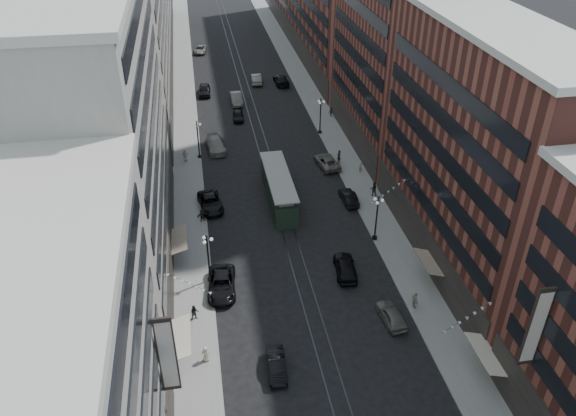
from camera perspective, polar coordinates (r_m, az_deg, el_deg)
ground at (r=85.15m, az=-2.85°, el=7.11°), size 220.00×220.00×0.00m
sidewalk_west at (r=93.78m, az=-10.42°, el=9.15°), size 4.00×180.00×0.15m
sidewalk_east at (r=95.85m, az=3.00°, el=10.19°), size 4.00×180.00×0.15m
rail_west at (r=94.15m, az=-4.08°, el=9.67°), size 0.12×180.00×0.02m
rail_east at (r=94.28m, az=-3.22°, el=9.74°), size 0.12×180.00×0.02m
building_west_mid at (r=54.89m, az=-17.46°, el=6.63°), size 8.00×36.00×28.00m
building_east_mid at (r=56.98m, az=18.49°, el=5.16°), size 8.00×30.00×24.00m
lamppost_sw_far at (r=55.65m, az=-8.11°, el=-4.93°), size 1.03×1.14×5.52m
lamppost_sw_mid at (r=78.84m, az=-9.13°, el=7.01°), size 1.03×1.14×5.52m
lamppost_se_far at (r=61.60m, az=8.99°, el=-0.88°), size 1.03×1.14×5.52m
lamppost_se_mid at (r=85.33m, az=3.31°, el=9.44°), size 1.03×1.14×5.52m
streetcar at (r=68.66m, az=-0.95°, el=1.94°), size 2.85×12.88×3.56m
car_2 at (r=55.83m, az=-6.76°, el=-7.69°), size 3.14×6.01×1.62m
car_4 at (r=53.23m, az=10.46°, el=-10.62°), size 2.10×4.42×1.46m
car_5 at (r=48.29m, az=-1.17°, el=-15.69°), size 1.67×4.25×1.38m
pedestrian_1 at (r=49.31m, az=-8.36°, el=-14.45°), size 0.82×0.58×1.52m
pedestrian_2 at (r=52.97m, az=-9.46°, el=-10.44°), size 0.83×0.54×1.59m
pedestrian_4 at (r=54.67m, az=12.76°, el=-9.11°), size 0.57×1.09×1.80m
car_7 at (r=68.26m, az=-7.89°, el=0.54°), size 3.21×5.82×1.54m
car_8 at (r=81.84m, az=-7.37°, el=6.42°), size 2.95×6.12×1.72m
car_9 at (r=101.96m, az=-8.49°, el=11.77°), size 2.32×5.18×1.73m
car_10 at (r=69.18m, az=6.19°, el=1.09°), size 1.66×4.36×1.42m
car_11 at (r=76.98m, az=3.97°, el=4.74°), size 3.16×5.65×1.49m
car_12 at (r=105.86m, az=-0.70°, el=12.90°), size 2.53×5.84×1.68m
car_13 at (r=91.25m, az=-5.08°, el=9.32°), size 1.91×4.18×1.39m
car_14 at (r=106.56m, az=-3.23°, el=12.98°), size 2.13×5.18×1.67m
pedestrian_5 at (r=65.84m, az=-8.71°, el=-0.72°), size 1.44×0.91×1.50m
pedestrian_6 at (r=79.00m, az=-10.42°, el=5.27°), size 1.12×0.64×1.80m
pedestrian_7 at (r=70.56m, az=8.69°, el=1.92°), size 1.00×0.70×1.87m
pedestrian_8 at (r=75.69m, az=7.36°, el=4.19°), size 0.67×0.53×1.60m
pedestrian_9 at (r=91.98m, az=4.40°, el=9.70°), size 1.02×0.45×1.55m
car_extra_0 at (r=57.75m, az=5.85°, el=-5.95°), size 2.58×5.25×1.72m
car_extra_1 at (r=125.13m, az=-8.89°, el=15.62°), size 3.01×5.34×1.41m
car_extra_2 at (r=97.57m, az=-5.27°, el=11.01°), size 1.91×5.31×1.74m
pedestrian_extra_0 at (r=77.70m, az=5.19°, el=5.25°), size 0.82×0.77×1.88m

